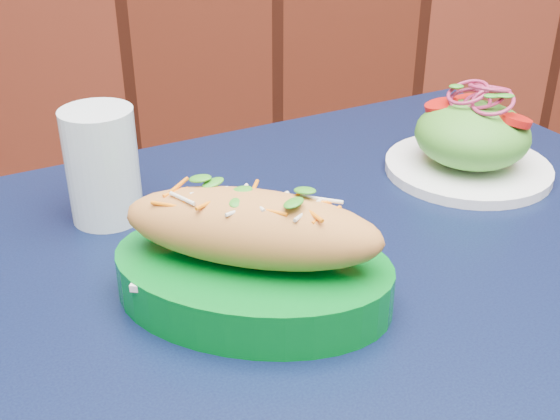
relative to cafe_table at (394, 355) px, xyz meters
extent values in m
cube|color=black|center=(0.00, 0.00, 0.07)|extent=(1.03, 1.03, 0.03)
cylinder|color=black|center=(0.19, 0.43, -0.30)|extent=(0.04, 0.04, 0.72)
cube|color=white|center=(-0.14, -0.01, 0.13)|extent=(0.20, 0.15, 0.01)
ellipsoid|color=#E08C47|center=(-0.14, -0.01, 0.16)|extent=(0.23, 0.15, 0.06)
cylinder|color=white|center=(0.14, 0.21, 0.09)|extent=(0.20, 0.20, 0.01)
ellipsoid|color=#4C992D|center=(0.14, 0.21, 0.14)|extent=(0.13, 0.13, 0.07)
cylinder|color=#BB120E|center=(0.18, 0.19, 0.17)|extent=(0.04, 0.04, 0.01)
cylinder|color=#BB120E|center=(0.11, 0.24, 0.17)|extent=(0.04, 0.04, 0.01)
cylinder|color=#BB120E|center=(0.14, 0.25, 0.17)|extent=(0.04, 0.04, 0.01)
torus|color=#9B224C|center=(0.14, 0.21, 0.18)|extent=(0.05, 0.05, 0.00)
torus|color=#9B224C|center=(0.14, 0.21, 0.18)|extent=(0.05, 0.05, 0.00)
torus|color=#9B224C|center=(0.14, 0.21, 0.19)|extent=(0.05, 0.05, 0.00)
torus|color=#9B224C|center=(0.14, 0.21, 0.19)|extent=(0.05, 0.05, 0.00)
torus|color=#9B224C|center=(0.14, 0.21, 0.19)|extent=(0.05, 0.05, 0.00)
cylinder|color=silver|center=(-0.27, 0.15, 0.15)|extent=(0.07, 0.07, 0.12)
camera|label=1|loc=(-0.18, -0.51, 0.45)|focal=45.00mm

